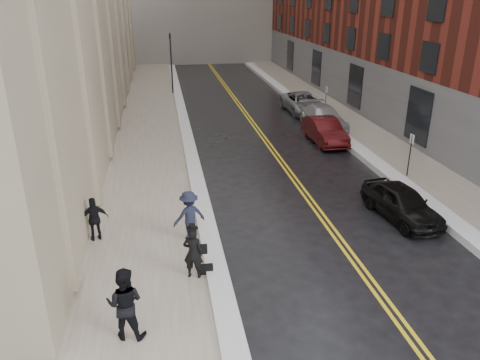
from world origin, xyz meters
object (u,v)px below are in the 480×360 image
object	(u,v)px
car_silver_far	(303,103)
pedestrian_main	(193,253)
car_silver_near	(323,118)
pedestrian_c	(95,219)
car_maroon	(325,131)
car_black	(402,203)
pedestrian_b	(189,215)
pedestrian_a	(125,303)

from	to	relation	value
car_silver_far	pedestrian_main	size ratio (longest dim) A/B	3.07
car_silver_near	pedestrian_main	xyz separation A→B (m)	(-9.73, -16.12, 0.26)
pedestrian_c	car_silver_far	bearing A→B (deg)	-140.64
car_maroon	car_silver_far	bearing A→B (deg)	81.45
car_black	car_silver_near	size ratio (longest dim) A/B	0.78
car_maroon	pedestrian_b	size ratio (longest dim) A/B	2.44
car_black	car_silver_far	world-z (taller)	car_silver_far
car_silver_far	pedestrian_c	xyz separation A→B (m)	(-13.00, -17.70, 0.24)
car_black	car_silver_near	world-z (taller)	car_silver_near
car_black	car_silver_far	size ratio (longest dim) A/B	0.77
pedestrian_b	pedestrian_c	xyz separation A→B (m)	(-3.31, 0.48, -0.10)
car_silver_far	car_maroon	bearing A→B (deg)	-98.84
pedestrian_a	pedestrian_b	world-z (taller)	pedestrian_a
car_black	car_maroon	xyz separation A→B (m)	(0.35, 10.23, 0.05)
pedestrian_main	pedestrian_a	bearing A→B (deg)	69.82
car_black	pedestrian_b	distance (m)	8.43
pedestrian_c	pedestrian_main	bearing A→B (deg)	123.53
car_silver_near	pedestrian_main	distance (m)	18.83
pedestrian_c	pedestrian_a	bearing A→B (deg)	89.96
car_silver_near	pedestrian_c	bearing A→B (deg)	-135.87
car_maroon	pedestrian_a	world-z (taller)	pedestrian_a
car_silver_far	pedestrian_b	distance (m)	20.60
car_silver_near	car_black	bearing A→B (deg)	-96.80
pedestrian_c	car_maroon	bearing A→B (deg)	-153.95
car_silver_near	pedestrian_a	distance (m)	21.89
car_silver_near	pedestrian_b	xyz separation A→B (m)	(-9.68, -13.65, 0.32)
pedestrian_main	pedestrian_c	distance (m)	4.40
car_black	pedestrian_main	size ratio (longest dim) A/B	2.36
car_silver_near	pedestrian_b	size ratio (longest dim) A/B	2.79
car_black	car_silver_far	xyz separation A→B (m)	(1.28, 17.66, 0.04)
car_black	pedestrian_b	size ratio (longest dim) A/B	2.19
pedestrian_b	pedestrian_c	distance (m)	3.35
pedestrian_main	pedestrian_a	world-z (taller)	pedestrian_a
pedestrian_a	pedestrian_c	bearing A→B (deg)	-62.65
car_maroon	car_silver_near	bearing A→B (deg)	70.98
pedestrian_b	pedestrian_c	size ratio (longest dim) A/B	1.12
car_maroon	pedestrian_c	world-z (taller)	pedestrian_c
pedestrian_main	pedestrian_c	size ratio (longest dim) A/B	1.04
car_silver_near	pedestrian_a	world-z (taller)	pedestrian_a
car_silver_far	pedestrian_c	world-z (taller)	pedestrian_c
car_silver_near	pedestrian_a	size ratio (longest dim) A/B	2.56
car_black	pedestrian_b	world-z (taller)	pedestrian_b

